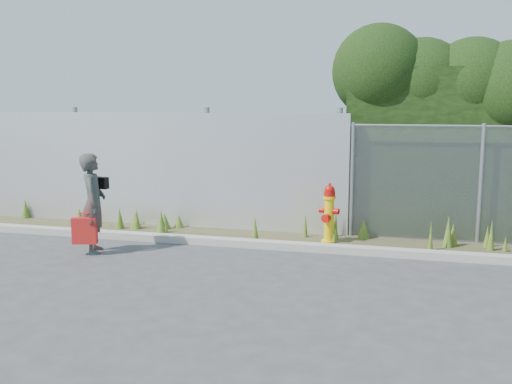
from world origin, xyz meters
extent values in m
plane|color=#3D3E40|center=(0.00, 0.00, 0.00)|extent=(80.00, 80.00, 0.00)
cube|color=#A09B90|center=(0.00, 1.80, 0.06)|extent=(16.00, 0.22, 0.12)
cube|color=#423D26|center=(0.00, 2.40, 0.01)|extent=(16.00, 1.20, 0.01)
cone|color=#41601D|center=(-2.17, 2.15, 0.10)|extent=(0.14, 0.14, 0.19)
cone|color=#41601D|center=(-2.17, 1.95, 0.26)|extent=(0.18, 0.18, 0.52)
cone|color=#41601D|center=(0.80, 2.85, 0.27)|extent=(0.08, 0.08, 0.54)
cone|color=#41601D|center=(-2.99, 2.59, 0.14)|extent=(0.23, 0.23, 0.29)
cone|color=#41601D|center=(-4.07, 2.41, 0.18)|extent=(0.22, 0.22, 0.37)
cone|color=#41601D|center=(-0.48, 2.05, 0.23)|extent=(0.15, 0.15, 0.46)
cone|color=#41601D|center=(-2.41, 2.65, 0.15)|extent=(0.24, 0.24, 0.31)
cone|color=#41601D|center=(0.83, 2.36, 0.14)|extent=(0.08, 0.08, 0.28)
cone|color=#41601D|center=(3.32, 2.70, 0.19)|extent=(0.13, 0.13, 0.38)
cone|color=#41601D|center=(-2.20, 2.83, 0.12)|extent=(0.21, 0.21, 0.25)
cone|color=#41601D|center=(0.28, 2.67, 0.22)|extent=(0.09, 0.09, 0.45)
cone|color=#41601D|center=(3.35, 2.49, 0.26)|extent=(0.11, 0.11, 0.52)
cone|color=#41601D|center=(-5.63, 2.90, 0.20)|extent=(0.18, 0.18, 0.40)
cone|color=#41601D|center=(2.77, 2.66, 0.20)|extent=(0.17, 0.17, 0.39)
cone|color=#41601D|center=(-4.06, 2.91, 0.09)|extent=(0.21, 0.21, 0.18)
cone|color=#41601D|center=(3.56, 2.47, 0.13)|extent=(0.09, 0.09, 0.27)
cone|color=#41601D|center=(-3.11, 2.87, 0.12)|extent=(0.10, 0.10, 0.24)
cone|color=#41601D|center=(2.69, 2.53, 0.27)|extent=(0.17, 0.17, 0.55)
cone|color=#41601D|center=(-2.92, 2.52, 0.19)|extent=(0.15, 0.15, 0.39)
cone|color=#41601D|center=(-3.25, 2.47, 0.20)|extent=(0.17, 0.17, 0.41)
cone|color=#41601D|center=(0.81, 2.63, 0.23)|extent=(0.12, 0.12, 0.45)
cone|color=#41601D|center=(-2.33, 2.32, 0.19)|extent=(0.21, 0.21, 0.38)
cone|color=#41601D|center=(1.29, 2.83, 0.17)|extent=(0.22, 0.22, 0.35)
cone|color=#41601D|center=(2.40, 2.25, 0.25)|extent=(0.09, 0.09, 0.49)
cube|color=silver|center=(-3.25, 3.00, 1.10)|extent=(8.50, 0.08, 2.20)
cylinder|color=gray|center=(-4.50, 3.12, 1.15)|extent=(0.10, 0.10, 2.30)
cylinder|color=gray|center=(-1.70, 3.12, 1.15)|extent=(0.10, 0.10, 2.30)
cylinder|color=gray|center=(0.80, 3.12, 1.15)|extent=(0.10, 0.10, 2.30)
cylinder|color=gray|center=(1.05, 3.00, 1.02)|extent=(0.07, 0.07, 2.05)
cylinder|color=gray|center=(3.20, 3.00, 1.02)|extent=(0.07, 0.07, 2.05)
sphere|color=black|center=(1.43, 3.82, 2.96)|extent=(1.74, 1.74, 1.74)
sphere|color=black|center=(2.19, 3.99, 2.73)|extent=(1.68, 1.68, 1.68)
sphere|color=black|center=(3.08, 3.96, 2.71)|extent=(1.68, 1.68, 1.68)
sphere|color=black|center=(3.74, 3.89, 2.57)|extent=(1.83, 1.83, 1.83)
cylinder|color=yellow|center=(0.73, 2.39, 0.03)|extent=(0.26, 0.26, 0.05)
cylinder|color=yellow|center=(0.73, 2.39, 0.39)|extent=(0.16, 0.16, 0.78)
cylinder|color=yellow|center=(0.73, 2.39, 0.80)|extent=(0.22, 0.22, 0.05)
cylinder|color=#B20F0A|center=(0.73, 2.39, 0.86)|extent=(0.19, 0.19, 0.09)
sphere|color=#B20F0A|center=(0.73, 2.39, 0.92)|extent=(0.17, 0.17, 0.17)
cylinder|color=#B20F0A|center=(0.73, 2.39, 1.02)|extent=(0.05, 0.05, 0.05)
cylinder|color=#B20F0A|center=(0.60, 2.39, 0.57)|extent=(0.09, 0.10, 0.10)
cylinder|color=#B20F0A|center=(0.86, 2.39, 0.57)|extent=(0.09, 0.10, 0.10)
cylinder|color=#B20F0A|center=(0.73, 2.26, 0.46)|extent=(0.14, 0.11, 0.14)
imported|color=#0E5D4F|center=(-2.84, 0.86, 0.80)|extent=(0.59, 0.69, 1.60)
cube|color=#B12D0A|center=(-2.89, 0.65, 0.40)|extent=(0.38, 0.14, 0.42)
cylinder|color=#B12D0A|center=(-2.89, 0.65, 0.68)|extent=(0.18, 0.02, 0.02)
cube|color=black|center=(-2.80, 1.04, 1.11)|extent=(0.25, 0.11, 0.19)
camera|label=1|loc=(1.91, -7.15, 2.39)|focal=40.00mm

